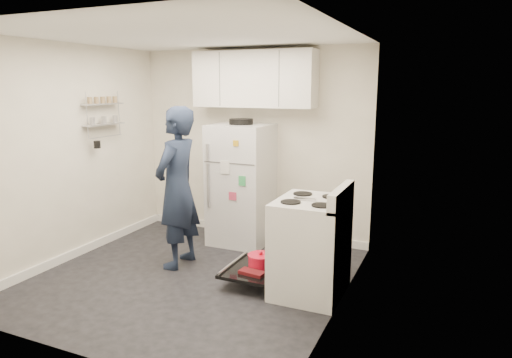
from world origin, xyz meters
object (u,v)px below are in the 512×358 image
at_px(open_oven_door, 257,266).
at_px(person, 177,188).
at_px(refrigerator, 241,184).
at_px(electric_range, 309,248).

distance_m(open_oven_door, person, 1.24).
xyz_separation_m(open_oven_door, refrigerator, (-0.69, 1.09, 0.60)).
bearing_deg(person, refrigerator, 161.72).
bearing_deg(refrigerator, electric_range, -41.08).
xyz_separation_m(refrigerator, person, (-0.31, -1.00, 0.13)).
distance_m(open_oven_door, refrigerator, 1.42).
distance_m(electric_range, person, 1.63).
distance_m(electric_range, refrigerator, 1.70).
relative_size(open_oven_door, refrigerator, 0.43).
bearing_deg(electric_range, person, 176.54).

